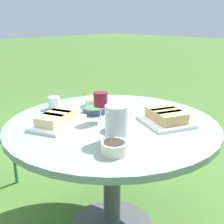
% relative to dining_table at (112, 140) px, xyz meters
% --- Properties ---
extents(dining_table, '(1.25, 1.25, 0.76)m').
position_rel_dining_table_xyz_m(dining_table, '(0.00, 0.00, 0.00)').
color(dining_table, '#4C4C51').
rests_on(dining_table, ground_plane).
extents(water_pitcher, '(0.12, 0.11, 0.19)m').
position_rel_dining_table_xyz_m(water_pitcher, '(0.18, 0.22, 0.22)').
color(water_pitcher, silver).
rests_on(water_pitcher, dining_table).
extents(wine_glass, '(0.08, 0.08, 0.18)m').
position_rel_dining_table_xyz_m(wine_glass, '(0.05, -0.05, 0.25)').
color(wine_glass, silver).
rests_on(wine_glass, dining_table).
extents(platter_bread_main, '(0.39, 0.32, 0.07)m').
position_rel_dining_table_xyz_m(platter_bread_main, '(0.26, -0.18, 0.16)').
color(platter_bread_main, white).
rests_on(platter_bread_main, dining_table).
extents(platter_charcuterie, '(0.34, 0.36, 0.08)m').
position_rel_dining_table_xyz_m(platter_charcuterie, '(-0.21, 0.24, 0.16)').
color(platter_charcuterie, white).
rests_on(platter_charcuterie, dining_table).
extents(bowl_fries, '(0.15, 0.15, 0.06)m').
position_rel_dining_table_xyz_m(bowl_fries, '(-0.14, -0.31, 0.16)').
color(bowl_fries, white).
rests_on(bowl_fries, dining_table).
extents(bowl_salad, '(0.15, 0.15, 0.04)m').
position_rel_dining_table_xyz_m(bowl_salad, '(-0.03, -0.19, 0.14)').
color(bowl_salad, '#334256').
rests_on(bowl_salad, dining_table).
extents(bowl_olives, '(0.12, 0.12, 0.06)m').
position_rel_dining_table_xyz_m(bowl_olives, '(0.28, 0.31, 0.15)').
color(bowl_olives, beige).
rests_on(bowl_olives, dining_table).
extents(bowl_dip_red, '(0.14, 0.14, 0.06)m').
position_rel_dining_table_xyz_m(bowl_dip_red, '(0.07, 0.12, 0.15)').
color(bowl_dip_red, beige).
rests_on(bowl_dip_red, dining_table).
extents(cup_water_near, '(0.08, 0.08, 0.08)m').
position_rel_dining_table_xyz_m(cup_water_near, '(0.11, -0.46, 0.16)').
color(cup_water_near, silver).
rests_on(cup_water_near, dining_table).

